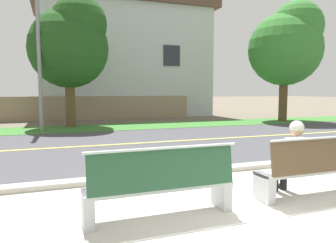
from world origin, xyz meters
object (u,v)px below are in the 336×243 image
bench_left (161,185)px  seated_person_white (292,155)px  bench_right (317,169)px  streetlamp (38,29)px  shade_tree_left (288,44)px  shade_tree_far_left (71,43)px

bench_left → seated_person_white: seated_person_white is taller
bench_right → streetlamp: 12.23m
seated_person_white → shade_tree_left: (8.71, 10.48, 3.64)m
seated_person_white → shade_tree_far_left: (-2.77, 11.62, 3.29)m
bench_right → seated_person_white: bearing=154.5°
shade_tree_far_left → shade_tree_left: bearing=-5.6°
shade_tree_far_left → shade_tree_left: size_ratio=0.92×
bench_left → streetlamp: streetlamp is taller
bench_right → seated_person_white: seated_person_white is taller
bench_left → streetlamp: (-1.84, 10.70, 3.85)m
seated_person_white → streetlamp: streetlamp is taller
bench_left → seated_person_white: bearing=4.3°
bench_left → seated_person_white: 2.32m
bench_right → seated_person_white: size_ratio=1.64×
bench_right → streetlamp: bearing=112.8°
streetlamp → shade_tree_far_left: bearing=38.4°
seated_person_white → shade_tree_left: shade_tree_left is taller
bench_left → bench_right: bearing=0.0°
seated_person_white → shade_tree_left: 14.11m
shade_tree_left → bench_right: bearing=-128.1°
bench_right → shade_tree_left: (8.35, 10.66, 3.85)m
seated_person_white → shade_tree_left: size_ratio=0.19×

